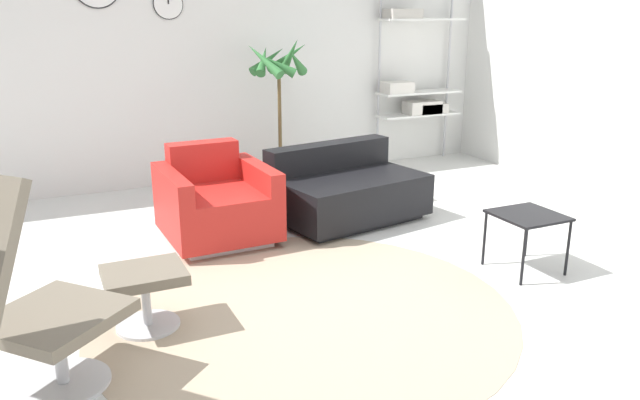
{
  "coord_description": "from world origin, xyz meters",
  "views": [
    {
      "loc": [
        -1.46,
        -3.38,
        1.73
      ],
      "look_at": [
        0.19,
        0.18,
        0.55
      ],
      "focal_mm": 35.0,
      "sensor_mm": 36.0,
      "label": 1
    }
  ],
  "objects_px": {
    "side_table": "(528,220)",
    "shelf_unit": "(416,81)",
    "ottoman": "(145,286)",
    "armchair_red": "(216,205)",
    "couch_low": "(346,192)",
    "potted_plant": "(280,121)"
  },
  "relations": [
    {
      "from": "side_table",
      "to": "shelf_unit",
      "type": "relative_size",
      "value": 0.21
    },
    {
      "from": "ottoman",
      "to": "side_table",
      "type": "relative_size",
      "value": 1.03
    },
    {
      "from": "side_table",
      "to": "armchair_red",
      "type": "bearing_deg",
      "value": 139.29
    },
    {
      "from": "couch_low",
      "to": "armchair_red",
      "type": "bearing_deg",
      "value": -9.67
    },
    {
      "from": "armchair_red",
      "to": "couch_low",
      "type": "relative_size",
      "value": 0.65
    },
    {
      "from": "armchair_red",
      "to": "couch_low",
      "type": "distance_m",
      "value": 1.16
    },
    {
      "from": "armchair_red",
      "to": "shelf_unit",
      "type": "distance_m",
      "value": 3.37
    },
    {
      "from": "ottoman",
      "to": "couch_low",
      "type": "distance_m",
      "value": 2.31
    },
    {
      "from": "potted_plant",
      "to": "shelf_unit",
      "type": "distance_m",
      "value": 1.89
    },
    {
      "from": "armchair_red",
      "to": "potted_plant",
      "type": "height_order",
      "value": "potted_plant"
    },
    {
      "from": "side_table",
      "to": "potted_plant",
      "type": "relative_size",
      "value": 0.28
    },
    {
      "from": "ottoman",
      "to": "potted_plant",
      "type": "bearing_deg",
      "value": 54.46
    },
    {
      "from": "side_table",
      "to": "potted_plant",
      "type": "bearing_deg",
      "value": 104.52
    },
    {
      "from": "shelf_unit",
      "to": "couch_low",
      "type": "bearing_deg",
      "value": -137.31
    },
    {
      "from": "shelf_unit",
      "to": "ottoman",
      "type": "bearing_deg",
      "value": -141.9
    },
    {
      "from": "armchair_red",
      "to": "side_table",
      "type": "relative_size",
      "value": 2.05
    },
    {
      "from": "armchair_red",
      "to": "side_table",
      "type": "bearing_deg",
      "value": 137.37
    },
    {
      "from": "ottoman",
      "to": "side_table",
      "type": "distance_m",
      "value": 2.55
    },
    {
      "from": "ottoman",
      "to": "side_table",
      "type": "xyz_separation_m",
      "value": [
        2.54,
        -0.26,
        0.11
      ]
    },
    {
      "from": "armchair_red",
      "to": "couch_low",
      "type": "height_order",
      "value": "armchair_red"
    },
    {
      "from": "side_table",
      "to": "shelf_unit",
      "type": "height_order",
      "value": "shelf_unit"
    },
    {
      "from": "ottoman",
      "to": "side_table",
      "type": "height_order",
      "value": "side_table"
    }
  ]
}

